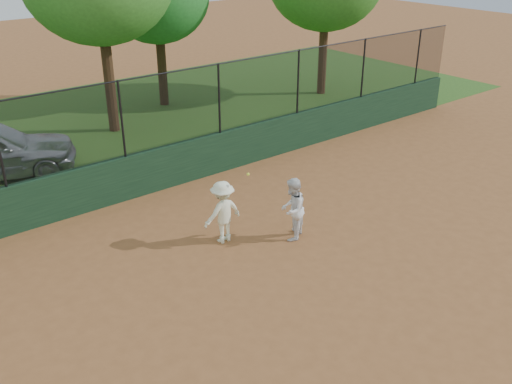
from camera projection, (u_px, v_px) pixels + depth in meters
ground at (293, 294)px, 11.31m from camera, size 80.00×80.00×0.00m
back_wall at (145, 173)px, 15.30m from camera, size 26.00×0.20×1.20m
grass_strip at (63, 135)px, 19.80m from camera, size 36.00×12.00×0.01m
player_second at (292, 209)px, 13.03m from camera, size 0.92×0.87×1.50m
player_main at (223, 212)px, 12.91m from camera, size 0.97×0.72×1.73m
fence_assembly at (138, 115)px, 14.58m from camera, size 26.00×0.06×2.00m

